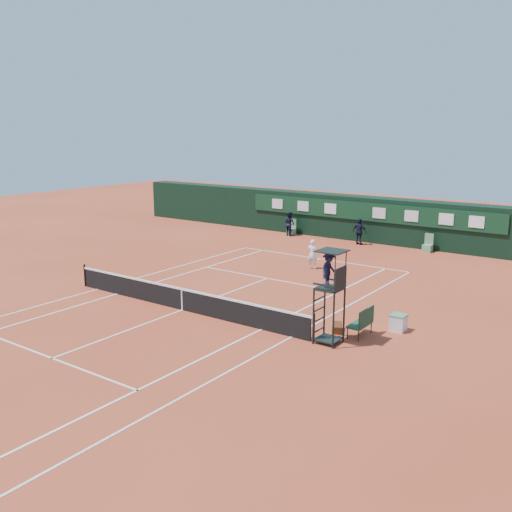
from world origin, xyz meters
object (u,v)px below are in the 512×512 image
(cooler, at_px, (398,323))
(player, at_px, (312,254))
(tennis_net, at_px, (182,299))
(player_bench, at_px, (363,321))
(umpire_chair, at_px, (330,277))

(cooler, bearing_deg, player, 138.98)
(tennis_net, bearing_deg, player_bench, 11.76)
(tennis_net, xyz_separation_m, player, (0.81, 9.56, 0.31))
(player, bearing_deg, umpire_chair, 114.86)
(cooler, xyz_separation_m, player, (-7.61, 6.62, 0.49))
(umpire_chair, bearing_deg, player_bench, 61.11)
(umpire_chair, distance_m, player, 11.21)
(umpire_chair, height_order, player_bench, umpire_chair)
(umpire_chair, bearing_deg, player, 123.00)
(tennis_net, distance_m, cooler, 8.92)
(player_bench, relative_size, cooler, 1.86)
(tennis_net, relative_size, umpire_chair, 3.77)
(tennis_net, distance_m, umpire_chair, 7.13)
(player_bench, distance_m, cooler, 1.63)
(umpire_chair, relative_size, cooler, 5.30)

